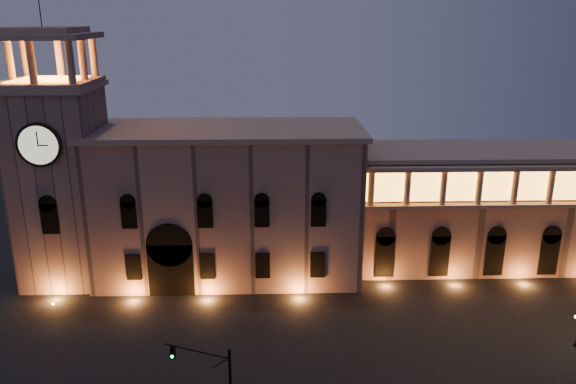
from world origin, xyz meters
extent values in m
cube|color=#906B5E|center=(-2.00, 22.00, 8.50)|extent=(30.00, 12.00, 17.00)
cube|color=#A1816F|center=(-2.00, 22.00, 17.30)|extent=(30.80, 12.80, 0.60)
cube|color=black|center=(-8.00, 16.60, 3.00)|extent=(5.00, 1.40, 6.00)
cylinder|color=black|center=(-8.00, 16.60, 6.00)|extent=(5.00, 1.40, 5.00)
cube|color=#FFA032|center=(-8.00, 16.40, 2.80)|extent=(4.20, 0.20, 5.00)
cube|color=#906B5E|center=(-20.50, 21.00, 11.00)|extent=(9.00, 9.00, 22.00)
cube|color=#A1816F|center=(-20.50, 21.00, 22.25)|extent=(9.80, 9.80, 0.50)
cylinder|color=black|center=(-20.50, 16.32, 17.00)|extent=(4.60, 0.35, 4.60)
cylinder|color=beige|center=(-20.50, 16.18, 17.00)|extent=(4.00, 0.12, 4.00)
cube|color=#A1816F|center=(-20.50, 21.00, 22.75)|extent=(9.40, 9.40, 0.50)
cube|color=#FFA032|center=(-20.50, 21.00, 23.05)|extent=(6.80, 6.80, 0.15)
cylinder|color=#A1816F|center=(-20.50, 17.20, 25.10)|extent=(0.76, 0.76, 4.20)
cylinder|color=#A1816F|center=(-16.70, 17.20, 25.10)|extent=(0.76, 0.76, 4.20)
cylinder|color=#A1816F|center=(-24.30, 24.80, 25.10)|extent=(0.76, 0.76, 4.20)
cylinder|color=#A1816F|center=(-20.50, 24.80, 25.10)|extent=(0.76, 0.76, 4.20)
cylinder|color=#A1816F|center=(-16.70, 24.80, 25.10)|extent=(0.76, 0.76, 4.20)
cylinder|color=#A1816F|center=(-24.30, 21.00, 25.10)|extent=(0.76, 0.76, 4.20)
cylinder|color=#A1816F|center=(-16.70, 21.00, 25.10)|extent=(0.76, 0.76, 4.20)
cube|color=#A1816F|center=(-20.50, 21.00, 27.50)|extent=(9.80, 9.80, 0.60)
cube|color=#A1816F|center=(-20.50, 21.00, 28.10)|extent=(7.50, 7.50, 0.60)
cylinder|color=black|center=(-20.50, 21.00, 30.40)|extent=(0.10, 0.10, 4.00)
cube|color=#8A6658|center=(32.00, 24.00, 7.00)|extent=(40.00, 10.00, 14.00)
cube|color=#A1816F|center=(32.00, 24.00, 14.25)|extent=(40.60, 10.60, 0.50)
cube|color=#A1816F|center=(32.00, 18.50, 9.30)|extent=(40.00, 1.20, 0.40)
cube|color=#A1816F|center=(32.00, 18.50, 13.60)|extent=(40.00, 1.40, 0.50)
cube|color=#FFA032|center=(32.00, 19.05, 11.50)|extent=(38.00, 0.15, 3.60)
cylinder|color=#A1816F|center=(14.00, 18.50, 11.50)|extent=(0.70, 0.70, 4.00)
cylinder|color=#A1816F|center=(18.00, 18.50, 11.50)|extent=(0.70, 0.70, 4.00)
cylinder|color=#A1816F|center=(22.00, 18.50, 11.50)|extent=(0.70, 0.70, 4.00)
cylinder|color=#A1816F|center=(26.00, 18.50, 11.50)|extent=(0.70, 0.70, 4.00)
cylinder|color=#A1816F|center=(30.00, 18.50, 11.50)|extent=(0.70, 0.70, 4.00)
cylinder|color=#A1816F|center=(34.00, 18.50, 11.50)|extent=(0.70, 0.70, 4.00)
sphere|color=black|center=(0.03, -6.19, 7.36)|extent=(0.29, 0.29, 0.29)
cylinder|color=black|center=(-2.37, -5.21, 6.74)|extent=(4.85, 2.08, 0.12)
cube|color=black|center=(-4.19, -4.46, 6.22)|extent=(0.40, 0.39, 0.88)
cylinder|color=#0CE53F|center=(-4.26, -4.61, 5.93)|extent=(0.20, 0.15, 0.19)
cylinder|color=black|center=(31.37, 4.89, 0.13)|extent=(0.38, 0.38, 0.26)
sphere|color=#FFC866|center=(30.94, 4.89, 3.08)|extent=(0.28, 0.28, 0.28)
camera|label=1|loc=(3.10, -40.01, 29.54)|focal=35.00mm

